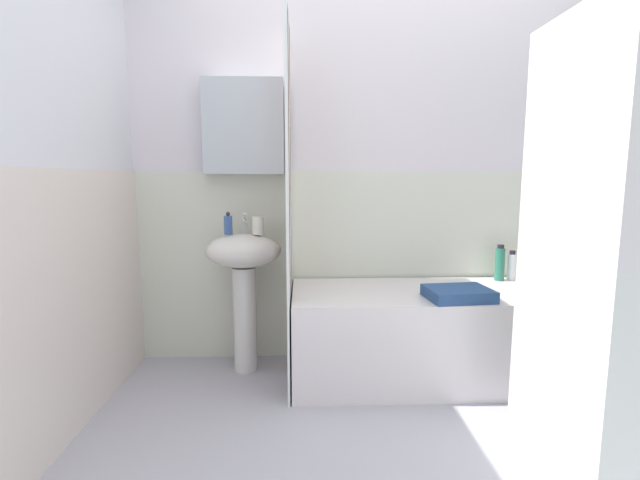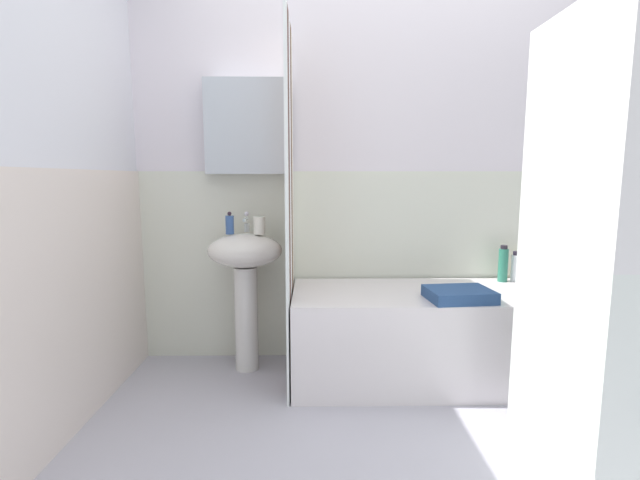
# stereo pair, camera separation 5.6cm
# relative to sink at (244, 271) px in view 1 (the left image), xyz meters

# --- Properties ---
(wall_back_tiled) EXTENTS (3.60, 0.18, 2.40)m
(wall_back_tiled) POSITION_rel_sink_xyz_m (0.80, 0.23, 0.53)
(wall_back_tiled) COLOR silver
(wall_back_tiled) RESTS_ON ground_plane
(wall_left_tiled) EXTENTS (0.07, 1.81, 2.40)m
(wall_left_tiled) POSITION_rel_sink_xyz_m (-0.72, -0.69, 0.51)
(wall_left_tiled) COLOR silver
(wall_left_tiled) RESTS_ON ground_plane
(sink) EXTENTS (0.44, 0.34, 0.83)m
(sink) POSITION_rel_sink_xyz_m (0.00, 0.00, 0.00)
(sink) COLOR silver
(sink) RESTS_ON ground_plane
(faucet) EXTENTS (0.03, 0.12, 0.12)m
(faucet) POSITION_rel_sink_xyz_m (-0.00, 0.08, 0.28)
(faucet) COLOR silver
(faucet) RESTS_ON sink
(soap_dispenser) EXTENTS (0.05, 0.05, 0.13)m
(soap_dispenser) POSITION_rel_sink_xyz_m (-0.08, -0.01, 0.28)
(soap_dispenser) COLOR #365896
(soap_dispenser) RESTS_ON sink
(toothbrush_cup) EXTENTS (0.07, 0.07, 0.10)m
(toothbrush_cup) POSITION_rel_sink_xyz_m (0.09, -0.01, 0.27)
(toothbrush_cup) COLOR white
(toothbrush_cup) RESTS_ON sink
(bathtub) EXTENTS (1.58, 0.66, 0.52)m
(bathtub) POSITION_rel_sink_xyz_m (1.08, -0.14, -0.35)
(bathtub) COLOR silver
(bathtub) RESTS_ON ground_plane
(shower_curtain) EXTENTS (0.01, 0.66, 2.00)m
(shower_curtain) POSITION_rel_sink_xyz_m (0.28, -0.14, 0.39)
(shower_curtain) COLOR white
(shower_curtain) RESTS_ON ground_plane
(lotion_bottle) EXTENTS (0.04, 0.04, 0.19)m
(lotion_bottle) POSITION_rel_sink_xyz_m (1.77, 0.11, 0.00)
(lotion_bottle) COLOR gold
(lotion_bottle) RESTS_ON bathtub
(body_wash_bottle) EXTENTS (0.05, 0.05, 0.19)m
(body_wash_bottle) POSITION_rel_sink_xyz_m (1.66, 0.10, -0.00)
(body_wash_bottle) COLOR white
(body_wash_bottle) RESTS_ON bathtub
(conditioner_bottle) EXTENTS (0.06, 0.06, 0.23)m
(conditioner_bottle) POSITION_rel_sink_xyz_m (1.58, 0.09, 0.02)
(conditioner_bottle) COLOR #29725A
(conditioner_bottle) RESTS_ON bathtub
(towel_folded) EXTENTS (0.35, 0.29, 0.06)m
(towel_folded) POSITION_rel_sink_xyz_m (1.17, -0.33, -0.06)
(towel_folded) COLOR navy
(towel_folded) RESTS_ON bathtub
(washer_dryer_stack) EXTENTS (0.58, 0.64, 1.75)m
(washer_dryer_stack) POSITION_rel_sink_xyz_m (1.59, -1.02, 0.26)
(washer_dryer_stack) COLOR white
(washer_dryer_stack) RESTS_ON ground_plane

